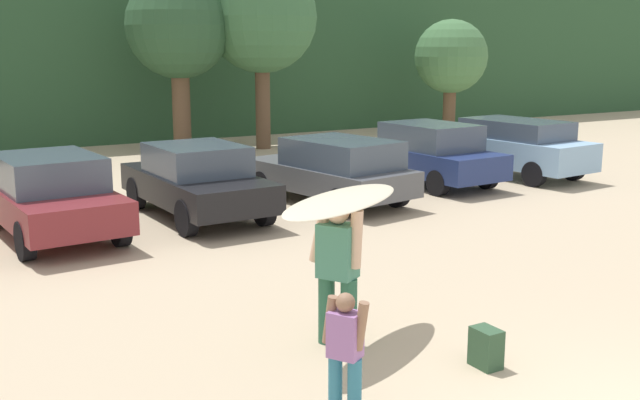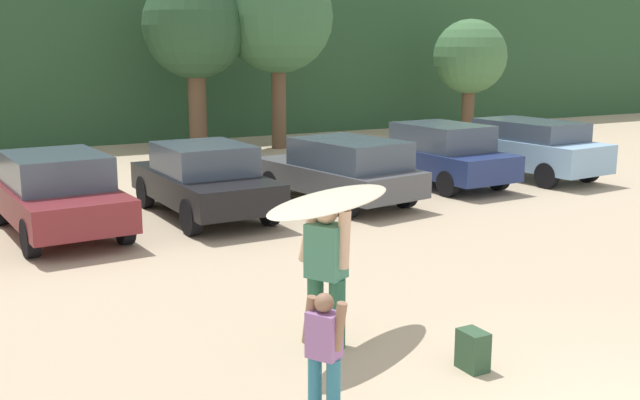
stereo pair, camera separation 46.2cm
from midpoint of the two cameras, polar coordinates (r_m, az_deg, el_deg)
hillside_ridge at (r=33.72m, az=-19.00°, el=12.25°), size 108.00×12.00×8.48m
tree_left at (r=25.65m, az=-8.98°, el=12.82°), size 3.46×3.46×5.91m
tree_center_left at (r=26.16m, az=-2.72°, el=13.65°), size 3.77×3.77×6.37m
tree_center_right at (r=31.12m, az=11.76°, el=10.58°), size 2.95×2.95×4.59m
parked_car_maroon at (r=14.91m, az=-18.54°, el=0.56°), size 2.11×4.37×1.54m
parked_car_black at (r=15.80m, az=-8.03°, el=1.60°), size 1.97×4.41×1.53m
parked_car_dark_gray at (r=16.94m, az=2.39°, el=2.36°), size 2.52×4.45×1.49m
parked_car_navy at (r=19.55m, az=9.57°, el=3.52°), size 2.04×4.58×1.59m
parked_car_sky_blue at (r=21.21m, az=15.92°, el=3.93°), size 2.18×4.79×1.56m
person_adult at (r=8.82m, az=1.99°, el=-4.98°), size 0.50×0.68×1.76m
person_child at (r=7.30m, az=2.16°, el=-11.11°), size 0.35×0.48×1.23m
surfboard_cream at (r=8.75m, az=2.41°, el=-0.08°), size 2.39×1.70×0.15m
backpack_dropped at (r=8.64m, az=13.09°, el=-11.09°), size 0.24×0.34×0.45m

